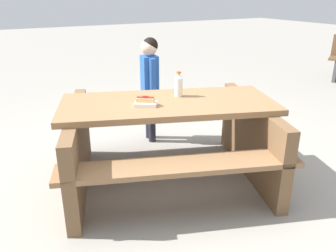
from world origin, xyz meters
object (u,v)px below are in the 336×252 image
(picnic_table, at_px, (168,134))
(child_in_coat, at_px, (150,77))
(hotdog_tray, at_px, (146,102))
(soda_bottle, at_px, (179,85))

(picnic_table, xyz_separation_m, child_in_coat, (-0.26, -0.90, 0.30))
(picnic_table, bearing_deg, child_in_coat, -106.10)
(picnic_table, distance_m, hotdog_tray, 0.40)
(soda_bottle, relative_size, hotdog_tray, 1.06)
(soda_bottle, bearing_deg, picnic_table, 29.59)
(soda_bottle, height_order, hotdog_tray, soda_bottle)
(child_in_coat, bearing_deg, soda_bottle, 82.55)
(picnic_table, relative_size, child_in_coat, 1.85)
(hotdog_tray, bearing_deg, picnic_table, -174.65)
(picnic_table, bearing_deg, soda_bottle, -150.41)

